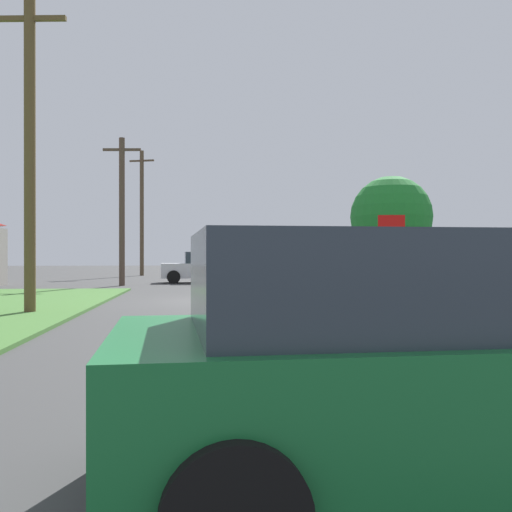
% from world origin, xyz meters
% --- Properties ---
extents(ground_plane, '(120.00, 120.00, 0.00)m').
position_xyz_m(ground_plane, '(0.00, 0.00, 0.00)').
color(ground_plane, '#3D3D3D').
extents(lane_stripe_center, '(0.20, 14.00, 0.01)m').
position_xyz_m(lane_stripe_center, '(0.00, -8.00, 0.01)').
color(lane_stripe_center, yellow).
rests_on(lane_stripe_center, ground).
extents(stop_sign, '(0.83, 0.19, 2.73)m').
position_xyz_m(stop_sign, '(5.23, -0.64, 1.95)').
color(stop_sign, '#9EA0A8').
rests_on(stop_sign, ground).
extents(car_behind_on_main_road, '(4.07, 2.35, 1.62)m').
position_xyz_m(car_behind_on_main_road, '(0.62, -14.79, 0.80)').
color(car_behind_on_main_road, '#196B33').
rests_on(car_behind_on_main_road, ground).
extents(car_on_crossroad, '(2.40, 4.24, 1.62)m').
position_xyz_m(car_on_crossroad, '(8.82, 3.27, 0.81)').
color(car_on_crossroad, navy).
rests_on(car_on_crossroad, ground).
extents(car_approaching_junction, '(4.09, 2.13, 1.62)m').
position_xyz_m(car_approaching_junction, '(-0.77, 12.15, 0.80)').
color(car_approaching_junction, silver).
rests_on(car_approaching_junction, ground).
extents(utility_pole_near, '(1.80, 0.32, 7.92)m').
position_xyz_m(utility_pole_near, '(-4.94, -3.71, 4.10)').
color(utility_pole_near, brown).
rests_on(utility_pole_near, ground).
extents(utility_pole_mid, '(1.80, 0.29, 7.03)m').
position_xyz_m(utility_pole_mid, '(-4.52, 9.53, 3.65)').
color(utility_pole_mid, '#4D3C31').
rests_on(utility_pole_mid, ground).
extents(utility_pole_far, '(1.76, 0.64, 8.78)m').
position_xyz_m(utility_pole_far, '(-4.95, 22.77, 4.52)').
color(utility_pole_far, '#4E3E2D').
rests_on(utility_pole_far, ground).
extents(direction_sign, '(0.90, 0.13, 2.33)m').
position_xyz_m(direction_sign, '(0.21, 8.45, 1.45)').
color(direction_sign, slate).
rests_on(direction_sign, ground).
extents(oak_tree_left, '(4.75, 4.75, 6.07)m').
position_xyz_m(oak_tree_left, '(10.30, 14.52, 3.69)').
color(oak_tree_left, brown).
rests_on(oak_tree_left, ground).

